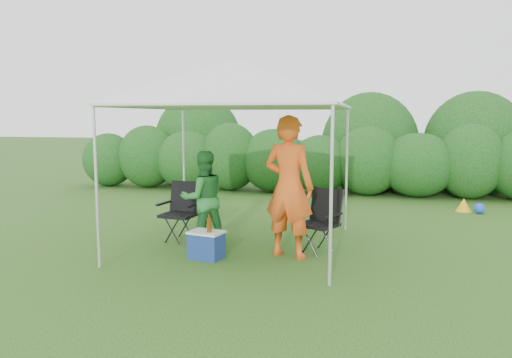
% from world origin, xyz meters
% --- Properties ---
extents(ground, '(70.00, 70.00, 0.00)m').
position_xyz_m(ground, '(0.00, 0.00, 0.00)').
color(ground, '#345F1E').
extents(hedge, '(12.35, 1.53, 1.80)m').
position_xyz_m(hedge, '(0.15, 6.00, 0.83)').
color(hedge, '#1F541B').
rests_on(hedge, ground).
extents(canopy, '(3.10, 3.10, 2.83)m').
position_xyz_m(canopy, '(0.00, 0.50, 2.46)').
color(canopy, silver).
rests_on(canopy, ground).
extents(chair_right, '(0.70, 0.68, 0.92)m').
position_xyz_m(chair_right, '(1.24, 0.50, 0.52)').
color(chair_right, black).
rests_on(chair_right, ground).
extents(chair_left, '(0.63, 0.58, 0.93)m').
position_xyz_m(chair_left, '(-1.02, 0.68, 0.52)').
color(chair_left, black).
rests_on(chair_left, ground).
extents(man, '(0.83, 0.65, 1.99)m').
position_xyz_m(man, '(0.82, 0.08, 0.99)').
color(man, '#F7591C').
rests_on(man, ground).
extents(woman, '(0.89, 0.85, 1.45)m').
position_xyz_m(woman, '(-0.56, 0.43, 0.72)').
color(woman, '#287A32').
rests_on(woman, ground).
extents(cooler, '(0.52, 0.42, 0.39)m').
position_xyz_m(cooler, '(-0.27, -0.28, 0.20)').
color(cooler, navy).
rests_on(cooler, ground).
extents(bottle, '(0.07, 0.07, 0.25)m').
position_xyz_m(bottle, '(-0.21, -0.32, 0.51)').
color(bottle, '#592D0C').
rests_on(bottle, cooler).
extents(lawn_toy, '(0.55, 0.46, 0.27)m').
position_xyz_m(lawn_toy, '(3.86, 4.21, 0.13)').
color(lawn_toy, gold).
rests_on(lawn_toy, ground).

